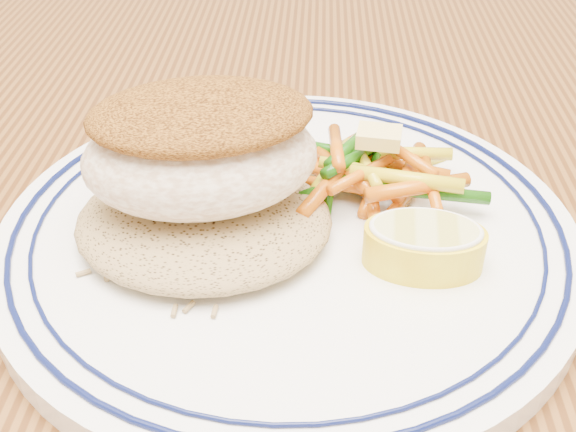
# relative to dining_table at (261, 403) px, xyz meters

# --- Properties ---
(dining_table) EXTENTS (1.50, 0.90, 0.75)m
(dining_table) POSITION_rel_dining_table_xyz_m (0.00, 0.00, 0.00)
(dining_table) COLOR #4B280F
(dining_table) RESTS_ON ground
(plate) EXTENTS (0.30, 0.30, 0.02)m
(plate) POSITION_rel_dining_table_xyz_m (0.01, 0.02, 0.11)
(plate) COLOR white
(plate) RESTS_ON dining_table
(rice_pilaf) EXTENTS (0.13, 0.11, 0.02)m
(rice_pilaf) POSITION_rel_dining_table_xyz_m (-0.03, 0.01, 0.12)
(rice_pilaf) COLOR #967A4B
(rice_pilaf) RESTS_ON plate
(fish_fillet) EXTENTS (0.13, 0.10, 0.06)m
(fish_fillet) POSITION_rel_dining_table_xyz_m (-0.03, 0.02, 0.16)
(fish_fillet) COLOR #F5E4CA
(fish_fillet) RESTS_ON rice_pilaf
(vegetable_pile) EXTENTS (0.11, 0.10, 0.03)m
(vegetable_pile) POSITION_rel_dining_table_xyz_m (0.06, 0.05, 0.13)
(vegetable_pile) COLOR #C45909
(vegetable_pile) RESTS_ON plate
(butter_pat) EXTENTS (0.03, 0.02, 0.01)m
(butter_pat) POSITION_rel_dining_table_xyz_m (0.06, 0.06, 0.14)
(butter_pat) COLOR #F5DE78
(butter_pat) RESTS_ON vegetable_pile
(lemon_wedge) EXTENTS (0.06, 0.06, 0.02)m
(lemon_wedge) POSITION_rel_dining_table_xyz_m (0.08, -0.01, 0.12)
(lemon_wedge) COLOR yellow
(lemon_wedge) RESTS_ON plate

